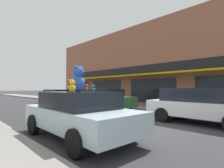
% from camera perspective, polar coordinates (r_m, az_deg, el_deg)
% --- Properties ---
extents(ground_plane, '(260.00, 260.00, 0.00)m').
position_cam_1_polar(ground_plane, '(7.47, 7.18, -13.51)').
color(ground_plane, '#333335').
extents(sidewalk_far, '(3.11, 90.00, 0.16)m').
position_cam_1_polar(sidewalk_far, '(12.15, 23.90, -8.34)').
color(sidewalk_far, gray).
rests_on(sidewalk_far, ground_plane).
extents(storefront_row, '(15.78, 29.17, 7.46)m').
position_cam_1_polar(storefront_row, '(21.80, 23.44, 4.37)').
color(storefront_row, '#9E6047').
rests_on(storefront_row, ground_plane).
extents(plush_art_car, '(2.10, 4.43, 1.45)m').
position_cam_1_polar(plush_art_car, '(5.73, -10.89, -9.31)').
color(plush_art_car, '#ADC6D1').
rests_on(plush_art_car, ground_plane).
extents(teddy_bear_giant, '(0.64, 0.42, 0.84)m').
position_cam_1_polar(teddy_bear_giant, '(5.70, -10.90, 1.55)').
color(teddy_bear_giant, blue).
rests_on(teddy_bear_giant, plush_art_car).
extents(teddy_bear_black, '(0.18, 0.15, 0.25)m').
position_cam_1_polar(teddy_bear_black, '(6.55, -11.11, -1.34)').
color(teddy_bear_black, black).
rests_on(teddy_bear_black, plush_art_car).
extents(teddy_bear_yellow, '(0.27, 0.18, 0.36)m').
position_cam_1_polar(teddy_bear_yellow, '(4.90, -13.02, -0.67)').
color(teddy_bear_yellow, yellow).
rests_on(teddy_bear_yellow, plush_art_car).
extents(teddy_bear_brown, '(0.21, 0.14, 0.27)m').
position_cam_1_polar(teddy_bear_brown, '(6.46, -8.40, -1.25)').
color(teddy_bear_brown, olive).
rests_on(teddy_bear_brown, plush_art_car).
extents(teddy_bear_cream, '(0.17, 0.16, 0.24)m').
position_cam_1_polar(teddy_bear_cream, '(6.19, -11.12, -1.36)').
color(teddy_bear_cream, beige).
rests_on(teddy_bear_cream, plush_art_car).
extents(teddy_bear_orange, '(0.25, 0.16, 0.34)m').
position_cam_1_polar(teddy_bear_orange, '(5.23, -12.61, -0.85)').
color(teddy_bear_orange, orange).
rests_on(teddy_bear_orange, plush_art_car).
extents(teddy_bear_teal, '(0.17, 0.15, 0.24)m').
position_cam_1_polar(teddy_bear_teal, '(6.04, -6.16, -1.41)').
color(teddy_bear_teal, teal).
rests_on(teddy_bear_teal, plush_art_car).
extents(parked_car_far_left, '(2.02, 4.47, 1.57)m').
position_cam_1_polar(parked_car_far_left, '(8.73, 26.89, -5.92)').
color(parked_car_far_left, silver).
rests_on(parked_car_far_left, ground_plane).
extents(parked_car_far_center, '(2.13, 4.49, 1.51)m').
position_cam_1_polar(parked_car_far_center, '(12.50, -2.54, -4.94)').
color(parked_car_far_center, '#336B3D').
rests_on(parked_car_far_center, ground_plane).
extents(parked_car_far_right, '(2.08, 4.20, 1.45)m').
position_cam_1_polar(parked_car_far_right, '(18.69, -17.63, -3.74)').
color(parked_car_far_right, maroon).
rests_on(parked_car_far_right, ground_plane).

